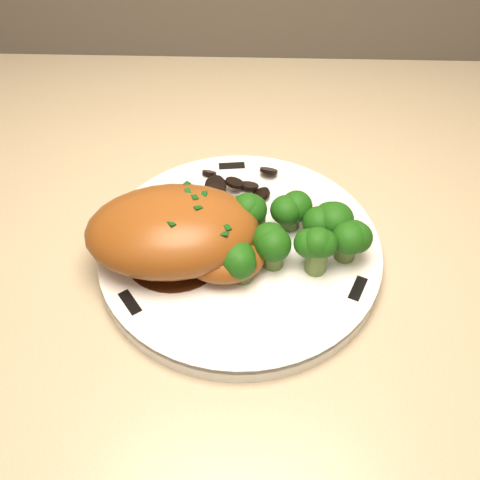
{
  "coord_description": "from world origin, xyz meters",
  "views": [
    {
      "loc": [
        -0.07,
        1.22,
        1.27
      ],
      "look_at": [
        -0.08,
        1.61,
        0.85
      ],
      "focal_mm": 45.0,
      "sensor_mm": 36.0,
      "label": 1
    }
  ],
  "objects_px": {
    "counter": "(190,397)",
    "chicken_breast": "(178,234)",
    "plate": "(240,253)",
    "broccoli_florets": "(294,233)"
  },
  "relations": [
    {
      "from": "counter",
      "to": "chicken_breast",
      "type": "height_order",
      "value": "counter"
    },
    {
      "from": "chicken_breast",
      "to": "broccoli_florets",
      "type": "xyz_separation_m",
      "value": [
        0.11,
        0.01,
        -0.0
      ]
    },
    {
      "from": "counter",
      "to": "chicken_breast",
      "type": "bearing_deg",
      "value": -73.0
    },
    {
      "from": "chicken_breast",
      "to": "counter",
      "type": "bearing_deg",
      "value": 100.73
    },
    {
      "from": "plate",
      "to": "broccoli_florets",
      "type": "xyz_separation_m",
      "value": [
        0.05,
        -0.0,
        0.04
      ]
    },
    {
      "from": "plate",
      "to": "chicken_breast",
      "type": "bearing_deg",
      "value": -167.52
    },
    {
      "from": "plate",
      "to": "broccoli_florets",
      "type": "bearing_deg",
      "value": -5.39
    },
    {
      "from": "counter",
      "to": "broccoli_florets",
      "type": "xyz_separation_m",
      "value": [
        0.13,
        -0.07,
        0.45
      ]
    },
    {
      "from": "plate",
      "to": "chicken_breast",
      "type": "xyz_separation_m",
      "value": [
        -0.06,
        -0.01,
        0.04
      ]
    },
    {
      "from": "counter",
      "to": "plate",
      "type": "bearing_deg",
      "value": -39.11
    }
  ]
}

